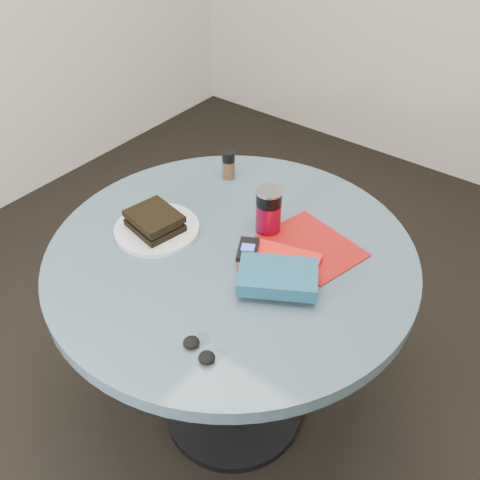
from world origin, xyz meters
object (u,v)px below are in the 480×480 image
Objects in this scene: plate at (157,229)px; headphones at (199,350)px; pepper_grinder at (229,164)px; magazine at (312,246)px; red_book at (280,262)px; sandwich at (154,221)px; table at (232,293)px; novel at (278,277)px; soda_can at (268,211)px; mp3_player at (248,250)px.

plate is 0.45m from headphones.
headphones is (0.38, -0.25, 0.00)m from plate.
magazine is (0.39, -0.13, -0.05)m from pepper_grinder.
red_book is (-0.02, -0.12, 0.01)m from magazine.
sandwich is 0.63× the size of magazine.
red_book is (0.36, 0.09, -0.03)m from sandwich.
novel is at bearing -14.30° from table.
red_book is (0.14, 0.03, 0.18)m from table.
soda_can reaches higher than table.
mp3_player is (0.28, -0.28, -0.02)m from pepper_grinder.
mp3_player is at bearing -113.68° from magazine.
red_book and headphones have the same top height.
sandwich is at bearing -87.87° from pepper_grinder.
red_book is 1.00× the size of novel.
red_book reaches higher than table.
soda_can is 0.15m from magazine.
soda_can is 1.37× the size of headphones.
sandwich is 0.84× the size of red_book.
sandwich reaches higher than plate.
table is 0.20m from mp3_player.
novel is at bearing 2.99° from sandwich.
table is at bearing 17.20° from sandwich.
magazine is (0.38, 0.21, -0.04)m from sandwich.
sandwich is at bearing 152.68° from novel.
mp3_player is at bearing 128.73° from novel.
table is at bearing -50.63° from pepper_grinder.
headphones is (0.13, -0.45, -0.06)m from soda_can.
magazine is at bearing 63.04° from red_book.
sandwich is 0.35m from pepper_grinder.
plate is 1.77× the size of soda_can.
soda_can is 1.30× the size of mp3_player.
red_book reaches higher than plate.
pepper_grinder reaches higher than novel.
plate is 0.40m from novel.
sandwich reaches higher than red_book.
red_book is (0.11, -0.10, -0.06)m from soda_can.
plate reaches higher than table.
pepper_grinder is (-0.23, 0.28, 0.21)m from table.
soda_can is (0.24, 0.20, 0.03)m from sandwich.
mp3_player is at bearing 108.23° from headphones.
plate is 0.35m from pepper_grinder.
novel is at bearing 85.37° from headphones.
headphones is at bearing -34.12° from plate.
magazine is 0.18m from mp3_player.
mp3_player reaches higher than magazine.
novel reaches higher than magazine.
pepper_grinder is at bearing 129.37° from table.
sandwich is at bearing -97.28° from plate.
red_book is at bearing 10.82° from table.
soda_can is 0.14m from mp3_player.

